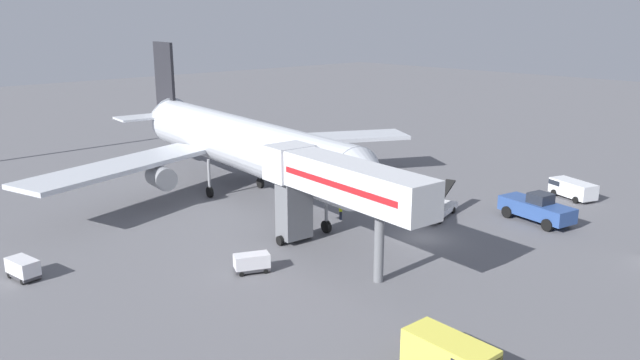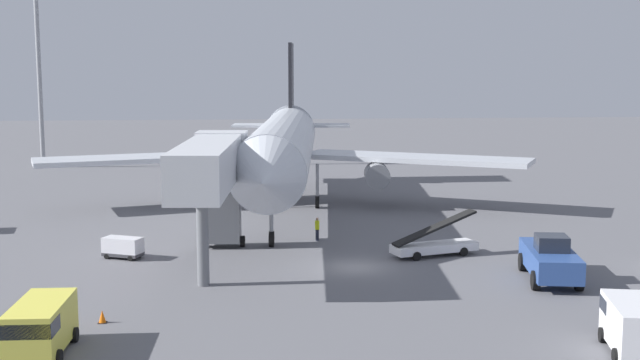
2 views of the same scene
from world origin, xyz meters
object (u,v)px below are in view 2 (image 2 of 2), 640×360
object	(u,v)px
ground_crew_worker_foreground	(317,228)
apron_light_mast	(36,10)
belt_loader_truck	(434,245)
baggage_cart_near_left	(123,247)
safety_cone_alpha	(102,317)
airplane_at_gate	(283,147)
jet_bridge	(212,170)
pushback_tug	(550,259)
service_van_far_center	(631,324)
service_van_mid_center	(40,326)

from	to	relation	value
ground_crew_worker_foreground	apron_light_mast	distance (m)	58.88
belt_loader_truck	apron_light_mast	distance (m)	67.25
baggage_cart_near_left	safety_cone_alpha	distance (m)	13.91
airplane_at_gate	belt_loader_truck	bearing A→B (deg)	-64.48
jet_bridge	belt_loader_truck	xyz separation A→B (m)	(14.57, 0.89, -5.32)
pushback_tug	belt_loader_truck	xyz separation A→B (m)	(-5.27, 6.88, -0.53)
belt_loader_truck	safety_cone_alpha	xyz separation A→B (m)	(-19.67, -12.54, -0.43)
baggage_cart_near_left	safety_cone_alpha	size ratio (longest dim) A/B	4.40
service_van_far_center	jet_bridge	bearing A→B (deg)	135.80
service_van_far_center	safety_cone_alpha	distance (m)	24.77
jet_bridge	service_van_far_center	world-z (taller)	jet_bridge
airplane_at_gate	jet_bridge	bearing A→B (deg)	-105.42
airplane_at_gate	belt_loader_truck	size ratio (longest dim) A/B	7.53
service_van_far_center	apron_light_mast	xyz separation A→B (m)	(-41.66, 71.74, 18.21)
apron_light_mast	jet_bridge	bearing A→B (deg)	-66.82
belt_loader_truck	baggage_cart_near_left	bearing A→B (deg)	176.31
service_van_far_center	apron_light_mast	bearing A→B (deg)	120.15
belt_loader_truck	ground_crew_worker_foreground	size ratio (longest dim) A/B	3.59
safety_cone_alpha	apron_light_mast	size ratio (longest dim) A/B	0.02
airplane_at_gate	jet_bridge	distance (m)	20.66
belt_loader_truck	ground_crew_worker_foreground	xyz separation A→B (m)	(-7.32, 5.58, 0.16)
service_van_mid_center	ground_crew_worker_foreground	xyz separation A→B (m)	(14.27, 22.45, -0.41)
airplane_at_gate	belt_loader_truck	distance (m)	21.62
ground_crew_worker_foreground	apron_light_mast	xyz separation A→B (m)	(-30.16, 47.02, 18.60)
ground_crew_worker_foreground	service_van_far_center	bearing A→B (deg)	-65.04
service_van_mid_center	ground_crew_worker_foreground	distance (m)	26.61
jet_bridge	baggage_cart_near_left	bearing A→B (deg)	159.71
jet_bridge	service_van_mid_center	world-z (taller)	jet_bridge
jet_bridge	ground_crew_worker_foreground	distance (m)	11.01
baggage_cart_near_left	apron_light_mast	distance (m)	57.14
ground_crew_worker_foreground	baggage_cart_near_left	bearing A→B (deg)	-162.22
belt_loader_truck	safety_cone_alpha	bearing A→B (deg)	-147.48
airplane_at_gate	service_van_mid_center	size ratio (longest dim) A/B	9.54
service_van_far_center	apron_light_mast	world-z (taller)	apron_light_mast
pushback_tug	service_van_far_center	size ratio (longest dim) A/B	1.49
airplane_at_gate	safety_cone_alpha	xyz separation A→B (m)	(-10.60, -31.56, -5.25)
service_van_mid_center	apron_light_mast	size ratio (longest dim) A/B	0.17
jet_bridge	safety_cone_alpha	world-z (taller)	jet_bridge
service_van_far_center	baggage_cart_near_left	distance (m)	32.12
ground_crew_worker_foreground	safety_cone_alpha	xyz separation A→B (m)	(-12.36, -18.12, -0.59)
airplane_at_gate	belt_loader_truck	world-z (taller)	airplane_at_gate
pushback_tug	belt_loader_truck	world-z (taller)	belt_loader_truck
service_van_far_center	airplane_at_gate	bearing A→B (deg)	109.17
service_van_far_center	safety_cone_alpha	xyz separation A→B (m)	(-23.86, 6.59, -0.98)
jet_bridge	safety_cone_alpha	xyz separation A→B (m)	(-5.10, -11.65, -5.75)
service_van_mid_center	service_van_far_center	world-z (taller)	service_van_mid_center
pushback_tug	safety_cone_alpha	size ratio (longest dim) A/B	11.25
ground_crew_worker_foreground	safety_cone_alpha	world-z (taller)	ground_crew_worker_foreground
pushback_tug	service_van_far_center	bearing A→B (deg)	-95.06
pushback_tug	baggage_cart_near_left	xyz separation A→B (m)	(-25.85, 8.21, -0.50)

